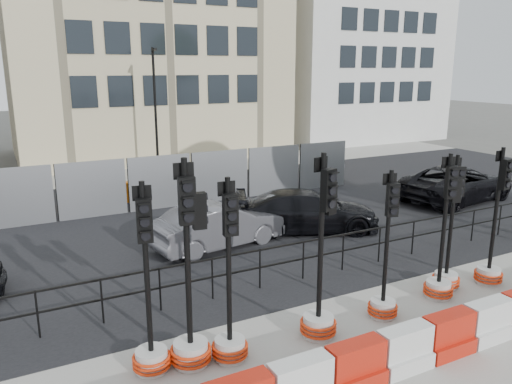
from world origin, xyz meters
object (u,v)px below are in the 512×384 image
traffic_signal_a (150,335)px  traffic_signal_h (491,257)px  traffic_signal_d (320,296)px  car_c (308,211)px

traffic_signal_a → traffic_signal_h: 8.24m
traffic_signal_a → traffic_signal_d: (3.20, -0.36, 0.17)m
traffic_signal_a → car_c: bearing=48.2°
traffic_signal_a → car_c: (6.57, 5.21, -0.04)m
traffic_signal_d → car_c: (3.37, 5.57, -0.21)m
traffic_signal_a → traffic_signal_h: size_ratio=1.01×
traffic_signal_a → car_c: traffic_signal_a is taller
traffic_signal_d → traffic_signal_h: bearing=-12.2°
traffic_signal_a → traffic_signal_h: (8.23, -0.22, -0.01)m
traffic_signal_a → traffic_signal_h: traffic_signal_a is taller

